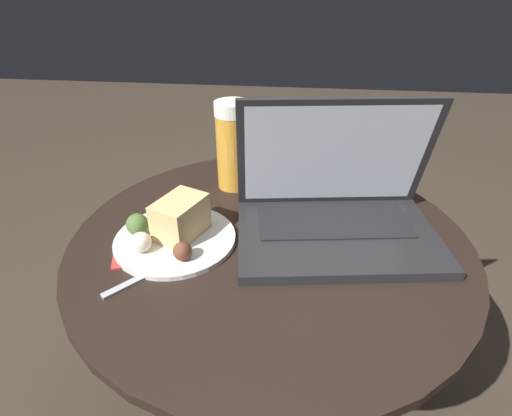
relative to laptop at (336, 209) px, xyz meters
name	(u,v)px	position (x,y,z in m)	size (l,w,h in m)	color
ground_plane	(266,401)	(-0.12, -0.03, -0.56)	(6.00, 6.00, 0.00)	#382D23
table	(269,291)	(-0.12, -0.03, -0.19)	(0.72, 0.72, 0.51)	#9E9EA3
napkin	(156,247)	(-0.31, -0.09, -0.05)	(0.16, 0.14, 0.00)	#B7332D
laptop	(336,209)	(0.00, 0.00, 0.00)	(0.38, 0.29, 0.24)	#232326
beer_glass	(233,146)	(-0.21, 0.16, 0.05)	(0.07, 0.07, 0.19)	gold
snack_plate	(174,229)	(-0.28, -0.06, -0.03)	(0.22, 0.22, 0.08)	silver
fork	(169,264)	(-0.27, -0.13, -0.05)	(0.15, 0.16, 0.00)	#B2B2B7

